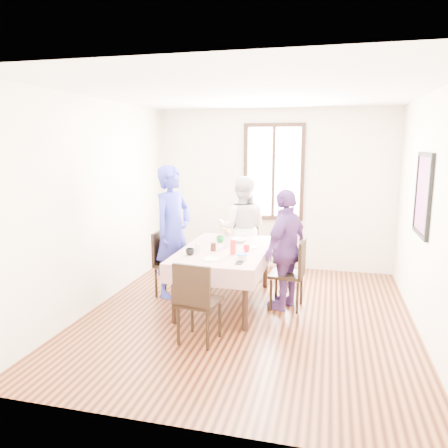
{
  "coord_description": "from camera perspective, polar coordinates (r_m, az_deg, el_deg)",
  "views": [
    {
      "loc": [
        0.94,
        -5.0,
        2.13
      ],
      "look_at": [
        -0.38,
        0.29,
        1.1
      ],
      "focal_mm": 34.34,
      "sensor_mm": 36.0,
      "label": 1
    }
  ],
  "objects": [
    {
      "name": "plate_far",
      "position": [
        6.25,
        1.61,
        -1.88
      ],
      "size": [
        0.2,
        0.2,
        0.01
      ],
      "primitive_type": "cylinder",
      "color": "white",
      "rests_on": "tablecloth"
    },
    {
      "name": "plate_near",
      "position": [
        5.12,
        -1.73,
        -4.72
      ],
      "size": [
        0.2,
        0.2,
        0.01
      ],
      "primitive_type": "cylinder",
      "color": "white",
      "rests_on": "tablecloth"
    },
    {
      "name": "art_poster",
      "position": [
        5.43,
        25.0,
        3.57
      ],
      "size": [
        0.04,
        0.76,
        0.96
      ],
      "primitive_type": "cube",
      "color": "red",
      "rests_on": "right_wall"
    },
    {
      "name": "mug_green",
      "position": [
        6.01,
        -0.52,
        -2.03
      ],
      "size": [
        0.15,
        0.15,
        0.09
      ],
      "primitive_type": "imported",
      "rotation": [
        0.0,
        0.0,
        -0.73
      ],
      "color": "#0C7226",
      "rests_on": "tablecloth"
    },
    {
      "name": "serving_bowl",
      "position": [
        6.02,
        2.04,
        -2.2
      ],
      "size": [
        0.27,
        0.27,
        0.05
      ],
      "primitive_type": "imported",
      "rotation": [
        0.0,
        0.0,
        -0.42
      ],
      "color": "white",
      "rests_on": "tablecloth"
    },
    {
      "name": "plate_right",
      "position": [
        5.72,
        3.45,
        -3.09
      ],
      "size": [
        0.2,
        0.2,
        0.01
      ],
      "primitive_type": "cylinder",
      "color": "white",
      "rests_on": "tablecloth"
    },
    {
      "name": "back_wall",
      "position": [
        7.35,
        6.59,
        4.54
      ],
      "size": [
        4.0,
        0.0,
        4.0
      ],
      "primitive_type": "plane",
      "rotation": [
        1.57,
        0.0,
        0.0
      ],
      "color": "#F0E0C4",
      "rests_on": "ground"
    },
    {
      "name": "chair_far",
      "position": [
        6.83,
        2.45,
        -3.5
      ],
      "size": [
        0.46,
        0.46,
        0.91
      ],
      "primitive_type": "cube",
      "rotation": [
        0.0,
        0.0,
        3.04
      ],
      "color": "black",
      "rests_on": "ground"
    },
    {
      "name": "jam_jar",
      "position": [
        5.53,
        -1.45,
        -3.08
      ],
      "size": [
        0.07,
        0.07,
        0.1
      ],
      "primitive_type": "cylinder",
      "color": "black",
      "rests_on": "tablecloth"
    },
    {
      "name": "juice_carton",
      "position": [
        5.34,
        1.21,
        -3.1
      ],
      "size": [
        0.06,
        0.06,
        0.19
      ],
      "primitive_type": "cube",
      "color": "red",
      "rests_on": "tablecloth"
    },
    {
      "name": "chair_right",
      "position": [
        5.67,
        8.37,
        -6.61
      ],
      "size": [
        0.45,
        0.45,
        0.91
      ],
      "primitive_type": "cube",
      "rotation": [
        0.0,
        0.0,
        1.5
      ],
      "color": "black",
      "rests_on": "ground"
    },
    {
      "name": "right_wall",
      "position": [
        5.17,
        25.65,
        0.96
      ],
      "size": [
        0.0,
        4.5,
        4.5
      ],
      "primitive_type": "plane",
      "rotation": [
        1.57,
        0.0,
        -1.57
      ],
      "color": "#F0E0C4",
      "rests_on": "ground"
    },
    {
      "name": "person_far",
      "position": [
        6.73,
        2.44,
        -0.56
      ],
      "size": [
        0.84,
        0.69,
        1.63
      ],
      "primitive_type": "imported",
      "rotation": [
        0.0,
        0.0,
        3.23
      ],
      "color": "beige",
      "rests_on": "ground"
    },
    {
      "name": "person_left",
      "position": [
        6.01,
        -6.91,
        -1.01
      ],
      "size": [
        0.64,
        0.78,
        1.83
      ],
      "primitive_type": "imported",
      "rotation": [
        0.0,
        0.0,
        1.22
      ],
      "color": "#2D309A",
      "rests_on": "ground"
    },
    {
      "name": "butter_lid",
      "position": [
        5.1,
        2.4,
        -4.09
      ],
      "size": [
        0.12,
        0.12,
        0.01
      ],
      "primitive_type": "cylinder",
      "color": "blue",
      "rests_on": "butter_tub"
    },
    {
      "name": "window_frame",
      "position": [
        7.31,
        6.62,
        6.87
      ],
      "size": [
        1.02,
        0.06,
        1.62
      ],
      "primitive_type": "cube",
      "color": "black",
      "rests_on": "back_wall"
    },
    {
      "name": "smartphone",
      "position": [
        4.98,
        2.06,
        -5.19
      ],
      "size": [
        0.08,
        0.15,
        0.01
      ],
      "primitive_type": "cube",
      "color": "black",
      "rests_on": "tablecloth"
    },
    {
      "name": "person_right",
      "position": [
        5.58,
        8.24,
        -3.37
      ],
      "size": [
        0.72,
        0.99,
        1.57
      ],
      "primitive_type": "imported",
      "rotation": [
        0.0,
        0.0,
        -1.99
      ],
      "color": "#5A3376",
      "rests_on": "ground"
    },
    {
      "name": "tablecloth",
      "position": [
        5.67,
        0.12,
        -3.33
      ],
      "size": [
        1.1,
        1.8,
        0.01
      ],
      "primitive_type": "cube",
      "color": "#5B0D13",
      "rests_on": "dining_table"
    },
    {
      "name": "flower_bunch",
      "position": [
        5.68,
        0.31,
        -1.2
      ],
      "size": [
        0.09,
        0.09,
        0.1
      ],
      "primitive_type": null,
      "color": "yellow",
      "rests_on": "flower_vase"
    },
    {
      "name": "ground",
      "position": [
        5.51,
        3.16,
        -12.03
      ],
      "size": [
        4.5,
        4.5,
        0.0
      ],
      "primitive_type": "plane",
      "color": "black",
      "rests_on": "ground"
    },
    {
      "name": "mug_black",
      "position": [
        5.34,
        -4.55,
        -3.71
      ],
      "size": [
        0.14,
        0.14,
        0.09
      ],
      "primitive_type": "imported",
      "rotation": [
        0.0,
        0.0,
        -0.38
      ],
      "color": "black",
      "rests_on": "tablecloth"
    },
    {
      "name": "chair_left",
      "position": [
        6.13,
        -7.0,
        -5.24
      ],
      "size": [
        0.42,
        0.42,
        0.91
      ],
      "primitive_type": "cube",
      "rotation": [
        0.0,
        0.0,
        -1.57
      ],
      "color": "black",
      "rests_on": "ground"
    },
    {
      "name": "butter_tub",
      "position": [
        5.11,
        2.4,
        -4.49
      ],
      "size": [
        0.12,
        0.12,
        0.06
      ],
      "primitive_type": "cylinder",
      "color": "white",
      "rests_on": "tablecloth"
    },
    {
      "name": "dining_table",
      "position": [
        5.77,
        0.12,
        -7.0
      ],
      "size": [
        0.98,
        1.68,
        0.75
      ],
      "primitive_type": "cube",
      "color": "black",
      "rests_on": "ground"
    },
    {
      "name": "window_pane",
      "position": [
        7.32,
        6.63,
        6.87
      ],
      "size": [
        0.9,
        0.02,
        1.5
      ],
      "primitive_type": "cube",
      "color": "white",
      "rests_on": "back_wall"
    },
    {
      "name": "drinking_glass",
      "position": [
        5.48,
        -3.49,
        -3.17
      ],
      "size": [
        0.08,
        0.08,
        0.11
      ],
      "primitive_type": "cylinder",
      "color": "silver",
      "rests_on": "tablecloth"
    },
    {
      "name": "mug_flag",
      "position": [
        5.5,
        3.03,
        -3.28
      ],
      "size": [
        0.1,
        0.1,
        0.08
      ],
      "primitive_type": "imported",
      "rotation": [
        0.0,
        0.0,
        0.17
      ],
      "color": "red",
      "rests_on": "tablecloth"
    },
    {
      "name": "chair_near",
      "position": [
        4.69,
        -3.31,
        -10.22
      ],
      "size": [
        0.47,
        0.47,
        0.91
      ],
      "primitive_type": "cube",
      "rotation": [
        0.0,
        0.0,
        -0.13
      ],
      "color": "black",
      "rests_on": "ground"
    },
    {
      "name": "flower_vase",
      "position": [
        5.71,
        0.31,
        -2.41
      ],
      "size": [
        0.07,
        0.07,
        0.15
      ],
      "primitive_type": "cylinder",
      "color": "silver",
      "rests_on": "tablecloth"
    }
  ]
}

